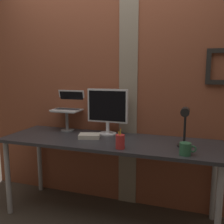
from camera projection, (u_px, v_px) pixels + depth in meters
ground_plane at (101, 214)px, 2.52m from camera, size 6.00×6.00×0.00m
brick_wall_back at (113, 78)px, 2.67m from camera, size 3.02×0.16×2.69m
desk at (109, 147)px, 2.38m from camera, size 2.05×0.65×0.78m
monitor at (108, 108)px, 2.54m from camera, size 0.42×0.18×0.46m
laptop_stand at (67, 117)px, 2.71m from camera, size 0.28×0.22×0.22m
laptop at (69, 104)px, 2.75m from camera, size 0.31×0.26×0.21m
desk_lamp at (185, 123)px, 2.07m from camera, size 0.12×0.20×0.35m
pen_cup at (120, 142)px, 2.09m from camera, size 0.08×0.08×0.18m
coffee_mug at (186, 149)px, 1.93m from camera, size 0.13×0.09×0.10m
paper_clutter_stack at (89, 136)px, 2.43m from camera, size 0.23×0.19×0.04m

